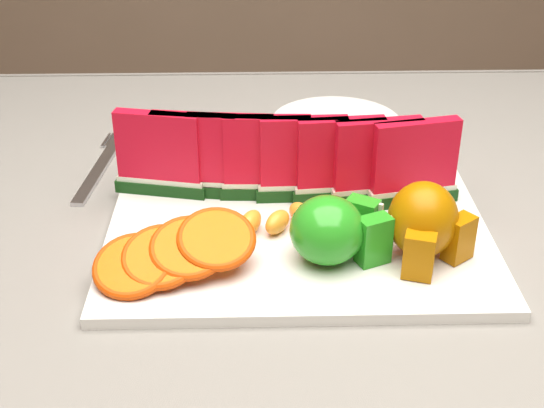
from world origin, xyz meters
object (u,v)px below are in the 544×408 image
object	(u,v)px
platter	(298,232)
apple_cluster	(334,230)
fork	(99,168)
side_plate	(336,123)
pear_cluster	(425,223)

from	to	relation	value
platter	apple_cluster	distance (m)	0.08
platter	apple_cluster	size ratio (longest dim) A/B	3.91
fork	side_plate	bearing A→B (deg)	21.83
platter	pear_cluster	bearing A→B (deg)	-25.02
platter	side_plate	distance (m)	0.30
pear_cluster	platter	bearing A→B (deg)	154.98
platter	apple_cluster	bearing A→B (deg)	-61.72
platter	pear_cluster	world-z (taller)	pear_cluster
platter	apple_cluster	world-z (taller)	apple_cluster
platter	side_plate	size ratio (longest dim) A/B	1.70
apple_cluster	side_plate	distance (m)	0.35
pear_cluster	side_plate	bearing A→B (deg)	98.33
pear_cluster	fork	world-z (taller)	pear_cluster
side_plate	apple_cluster	bearing A→B (deg)	-96.22
platter	fork	world-z (taller)	platter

